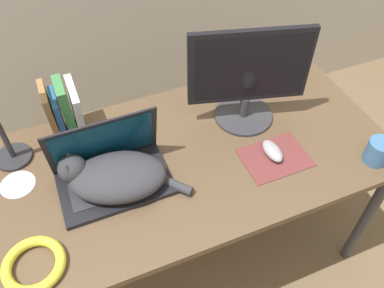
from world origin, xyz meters
name	(u,v)px	position (x,y,z in m)	size (l,w,h in m)	color
desk	(190,166)	(0.00, 0.37, 0.64)	(1.47, 0.74, 0.70)	brown
laptop	(112,171)	(-0.29, 0.37, 0.75)	(0.37, 0.24, 0.24)	black
cat	(114,176)	(-0.29, 0.33, 0.76)	(0.41, 0.29, 0.14)	#333338
external_monitor	(248,77)	(0.27, 0.47, 0.90)	(0.43, 0.23, 0.39)	#333338
mousepad	(275,157)	(0.28, 0.24, 0.71)	(0.24, 0.18, 0.00)	brown
computer_mouse	(272,151)	(0.28, 0.25, 0.73)	(0.06, 0.11, 0.04)	#99999E
book_row	(65,113)	(-0.38, 0.64, 0.82)	(0.12, 0.17, 0.24)	olive
cable_coil	(34,265)	(-0.58, 0.14, 0.72)	(0.19, 0.19, 0.03)	gold
mug	(379,151)	(0.61, 0.09, 0.75)	(0.13, 0.09, 0.09)	teal
cd_disc	(18,185)	(-0.60, 0.47, 0.71)	(0.12, 0.12, 0.00)	silver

